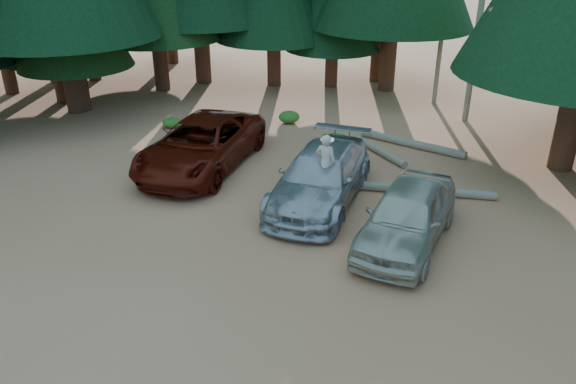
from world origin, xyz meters
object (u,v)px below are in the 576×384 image
at_px(log_left, 412,143).
at_px(log_right, 422,190).
at_px(frisbee_player, 326,162).
at_px(log_mid, 378,150).
at_px(red_pickup, 201,144).
at_px(silver_minivan_center, 321,177).
at_px(silver_minivan_right, 407,216).

relative_size(log_left, log_right, 0.94).
height_order(frisbee_player, log_mid, frisbee_player).
bearing_deg(log_right, red_pickup, 173.74).
xyz_separation_m(log_left, log_mid, (-0.70, -1.26, -0.02)).
relative_size(red_pickup, silver_minivan_center, 1.10).
xyz_separation_m(silver_minivan_center, frisbee_player, (0.35, -0.31, 0.66)).
bearing_deg(silver_minivan_center, log_left, 70.12).
height_order(silver_minivan_right, log_right, silver_minivan_right).
bearing_deg(log_right, silver_minivan_right, -99.53).
bearing_deg(frisbee_player, log_right, -137.66).
xyz_separation_m(red_pickup, log_left, (4.82, 5.81, -0.66)).
height_order(red_pickup, silver_minivan_right, red_pickup).
relative_size(silver_minivan_right, log_right, 1.06).
height_order(silver_minivan_right, log_mid, silver_minivan_right).
bearing_deg(frisbee_player, log_mid, -91.67).
bearing_deg(red_pickup, log_mid, 29.44).
bearing_deg(frisbee_player, red_pickup, -12.35).
bearing_deg(log_right, silver_minivan_center, -161.01).
relative_size(silver_minivan_center, log_mid, 1.74).
height_order(silver_minivan_right, log_left, silver_minivan_right).
height_order(silver_minivan_center, log_right, silver_minivan_center).
xyz_separation_m(frisbee_player, log_left, (-0.08, 5.91, -1.29)).
distance_m(silver_minivan_right, log_right, 3.04).
distance_m(red_pickup, log_left, 7.58).
bearing_deg(log_left, frisbee_player, -89.73).
bearing_deg(log_right, log_mid, 114.84).
xyz_separation_m(silver_minivan_center, log_mid, (-0.43, 4.34, -0.64)).
height_order(red_pickup, log_left, red_pickup).
relative_size(silver_minivan_right, log_left, 1.13).
bearing_deg(log_left, silver_minivan_right, -66.70).
relative_size(frisbee_player, log_left, 0.40).
xyz_separation_m(silver_minivan_center, silver_minivan_right, (3.04, -0.66, 0.00)).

